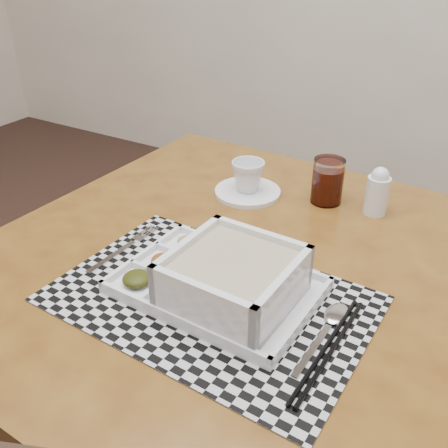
% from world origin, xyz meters
% --- Properties ---
extents(dining_table, '(0.98, 0.98, 0.71)m').
position_xyz_m(dining_table, '(0.33, 0.74, 0.64)').
color(dining_table, '#532D0F').
rests_on(dining_table, ground).
extents(placemat, '(0.51, 0.35, 0.00)m').
position_xyz_m(placemat, '(0.34, 0.60, 0.71)').
color(placemat, '#B2B2BA').
rests_on(placemat, dining_table).
extents(serving_tray, '(0.33, 0.23, 0.09)m').
position_xyz_m(serving_tray, '(0.36, 0.62, 0.75)').
color(serving_tray, white).
rests_on(serving_tray, placemat).
extents(fork, '(0.02, 0.19, 0.00)m').
position_xyz_m(fork, '(0.12, 0.65, 0.71)').
color(fork, silver).
rests_on(fork, placemat).
extents(spoon, '(0.04, 0.18, 0.01)m').
position_xyz_m(spoon, '(0.53, 0.65, 0.72)').
color(spoon, silver).
rests_on(spoon, placemat).
extents(chopsticks, '(0.03, 0.24, 0.01)m').
position_xyz_m(chopsticks, '(0.55, 0.59, 0.72)').
color(chopsticks, black).
rests_on(chopsticks, placemat).
extents(saucer, '(0.15, 0.15, 0.01)m').
position_xyz_m(saucer, '(0.21, 0.97, 0.71)').
color(saucer, white).
rests_on(saucer, dining_table).
extents(cup, '(0.09, 0.09, 0.07)m').
position_xyz_m(cup, '(0.21, 0.97, 0.75)').
color(cup, white).
rests_on(cup, saucer).
extents(juice_glass, '(0.07, 0.07, 0.10)m').
position_xyz_m(juice_glass, '(0.38, 1.02, 0.76)').
color(juice_glass, white).
rests_on(juice_glass, dining_table).
extents(creamer_bottle, '(0.05, 0.05, 0.11)m').
position_xyz_m(creamer_bottle, '(0.49, 1.03, 0.76)').
color(creamer_bottle, white).
rests_on(creamer_bottle, dining_table).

